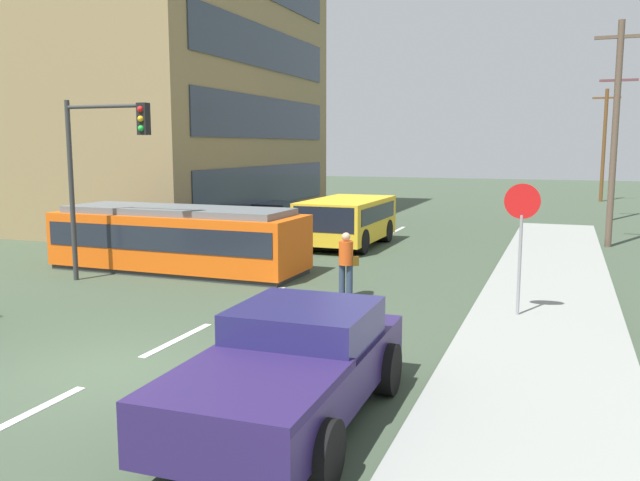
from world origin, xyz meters
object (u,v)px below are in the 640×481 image
pedestrian_crossing (346,261)px  utility_pole_far (615,142)px  parked_sedan_mid (198,232)px  parked_sedan_far (279,214)px  city_bus (347,219)px  utility_pole_distant (604,143)px  stop_sign (521,222)px  pickup_truck_parked (292,367)px  traffic_light_mast (100,156)px  streetcar_tram (178,238)px  utility_pole_mid (615,131)px

pedestrian_crossing → utility_pole_far: size_ratio=0.22×
parked_sedan_mid → parked_sedan_far: (0.21, 6.98, 0.00)m
parked_sedan_far → utility_pole_far: size_ratio=0.60×
city_bus → utility_pole_distant: size_ratio=0.67×
city_bus → stop_sign: (6.92, -9.03, 1.16)m
parked_sedan_far → pedestrian_crossing: bearing=-59.5°
city_bus → pedestrian_crossing: 8.68m
stop_sign → pickup_truck_parked: bearing=-111.0°
city_bus → traffic_light_mast: traffic_light_mast is taller
streetcar_tram → utility_pole_far: utility_pole_far is taller
utility_pole_mid → city_bus: bearing=-160.6°
pickup_truck_parked → parked_sedan_far: pickup_truck_parked is taller
pickup_truck_parked → parked_sedan_mid: (-9.31, 13.10, -0.18)m
traffic_light_mast → utility_pole_distant: (14.34, 34.39, 0.45)m
utility_pole_mid → utility_pole_far: utility_pole_mid is taller
parked_sedan_far → stop_sign: (11.67, -13.40, 1.57)m
stop_sign → utility_pole_far: utility_pole_far is taller
city_bus → utility_pole_distant: (10.11, 25.56, 2.96)m
city_bus → parked_sedan_far: 6.47m
stop_sign → utility_pole_distant: 34.78m
parked_sedan_far → stop_sign: size_ratio=1.60×
stop_sign → utility_pole_far: (3.11, 22.17, 1.82)m
utility_pole_far → utility_pole_distant: size_ratio=1.01×
city_bus → traffic_light_mast: size_ratio=1.01×
pickup_truck_parked → pedestrian_crossing: bearing=102.6°
pedestrian_crossing → streetcar_tram: bearing=164.3°
stop_sign → city_bus: bearing=127.4°
parked_sedan_mid → streetcar_tram: bearing=-67.1°
pickup_truck_parked → stop_sign: stop_sign is taller
utility_pole_far → pickup_truck_parked: bearing=-101.1°
city_bus → utility_pole_mid: size_ratio=0.61×
parked_sedan_mid → utility_pole_far: utility_pole_far is taller
city_bus → pickup_truck_parked: (4.35, -15.71, -0.23)m
parked_sedan_mid → utility_pole_far: (14.99, 15.75, 3.39)m
stop_sign → utility_pole_mid: bearing=78.6°
utility_pole_distant → city_bus: bearing=-111.6°
parked_sedan_far → stop_sign: bearing=-48.9°
parked_sedan_mid → utility_pole_distant: 32.12m
pickup_truck_parked → parked_sedan_mid: 16.07m
utility_pole_mid → parked_sedan_far: bearing=175.7°
parked_sedan_far → utility_pole_mid: size_ratio=0.55×
stop_sign → utility_pole_far: size_ratio=0.38×
pedestrian_crossing → parked_sedan_mid: pedestrian_crossing is taller
parked_sedan_far → utility_pole_far: bearing=30.7°
pedestrian_crossing → stop_sign: (4.23, -0.78, 1.25)m
parked_sedan_far → utility_pole_mid: utility_pole_mid is taller
stop_sign → streetcar_tram: bearing=166.5°
city_bus → pickup_truck_parked: bearing=-74.5°
pickup_truck_parked → traffic_light_mast: (-8.59, 6.88, 2.75)m
pickup_truck_parked → utility_pole_distant: (5.75, 41.27, 3.19)m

